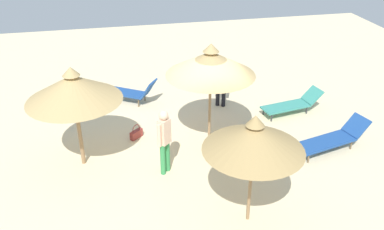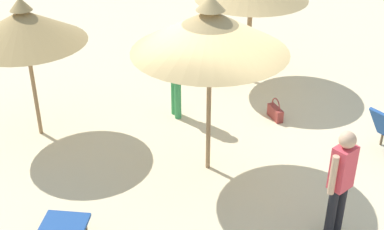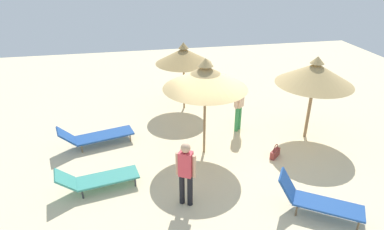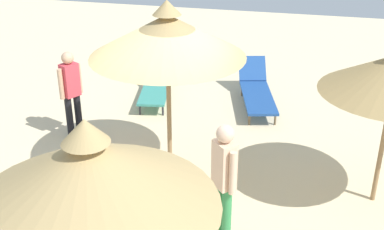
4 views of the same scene
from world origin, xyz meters
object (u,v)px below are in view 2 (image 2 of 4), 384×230
(handbag, at_px, (275,112))
(parasol_umbrella_far_right, at_px, (210,31))
(person_standing_center, at_px, (341,179))
(parasol_umbrella_near_left, at_px, (24,26))
(person_standing_far_left, at_px, (176,68))

(handbag, bearing_deg, parasol_umbrella_far_right, 71.12)
(parasol_umbrella_far_right, height_order, handbag, parasol_umbrella_far_right)
(person_standing_center, bearing_deg, parasol_umbrella_near_left, -9.31)
(parasol_umbrella_far_right, bearing_deg, person_standing_far_left, -51.33)
(person_standing_far_left, xyz_separation_m, person_standing_center, (-3.31, 2.37, -0.04))
(person_standing_center, relative_size, handbag, 3.87)
(parasol_umbrella_near_left, bearing_deg, handbag, -152.46)
(handbag, bearing_deg, person_standing_center, 116.85)
(person_standing_far_left, bearing_deg, parasol_umbrella_near_left, 35.29)
(parasol_umbrella_far_right, height_order, person_standing_center, parasol_umbrella_far_right)
(parasol_umbrella_near_left, relative_size, person_standing_center, 1.52)
(parasol_umbrella_far_right, xyz_separation_m, parasol_umbrella_near_left, (3.24, 0.05, -0.33))
(person_standing_far_left, bearing_deg, parasol_umbrella_far_right, 128.67)
(parasol_umbrella_near_left, relative_size, handbag, 5.89)
(person_standing_far_left, distance_m, person_standing_center, 4.07)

